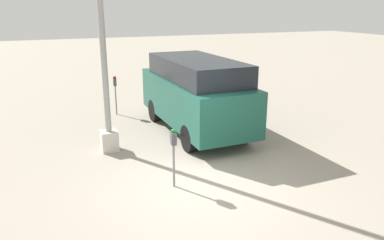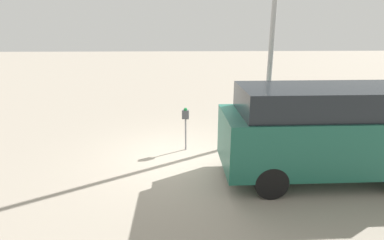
# 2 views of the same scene
# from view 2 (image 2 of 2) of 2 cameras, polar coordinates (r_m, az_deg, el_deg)

# --- Properties ---
(ground_plane) EXTENTS (80.00, 80.00, 0.00)m
(ground_plane) POSITION_cam_2_polar(r_m,az_deg,el_deg) (8.63, -2.38, -7.18)
(ground_plane) COLOR gray
(parking_meter_near) EXTENTS (0.21, 0.14, 1.32)m
(parking_meter_near) POSITION_cam_2_polar(r_m,az_deg,el_deg) (8.85, -1.23, 0.18)
(parking_meter_near) COLOR gray
(parking_meter_near) RESTS_ON ground
(lamp_post) EXTENTS (0.44, 0.44, 6.68)m
(lamp_post) POSITION_cam_2_polar(r_m,az_deg,el_deg) (9.84, 14.54, 9.02)
(lamp_post) COLOR beige
(lamp_post) RESTS_ON ground
(parked_van) EXTENTS (4.92, 1.96, 2.28)m
(parked_van) POSITION_cam_2_polar(r_m,az_deg,el_deg) (7.74, 24.03, -1.80)
(parked_van) COLOR #195142
(parked_van) RESTS_ON ground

